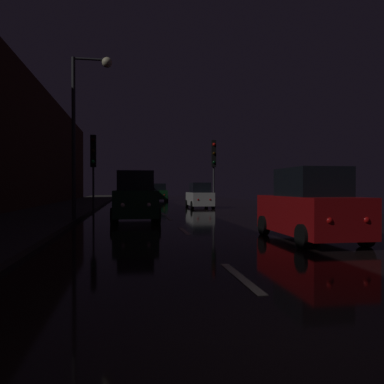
% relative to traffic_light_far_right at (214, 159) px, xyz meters
% --- Properties ---
extents(ground, '(25.05, 84.00, 0.02)m').
position_rel_traffic_light_far_right_xyz_m(ground, '(-4.02, 1.16, -3.56)').
color(ground, black).
extents(sidewalk_left, '(4.40, 84.00, 0.15)m').
position_rel_traffic_light_far_right_xyz_m(sidewalk_left, '(-10.35, 1.16, -3.48)').
color(sidewalk_left, '#33302D').
rests_on(sidewalk_left, ground).
extents(building_facade_left, '(0.80, 63.00, 9.39)m').
position_rel_traffic_light_far_right_xyz_m(building_facade_left, '(-12.95, -2.34, 1.14)').
color(building_facade_left, '#472319').
rests_on(building_facade_left, ground).
extents(lane_centerline, '(0.16, 17.43, 0.01)m').
position_rel_traffic_light_far_right_xyz_m(lane_centerline, '(-4.02, -11.71, -3.55)').
color(lane_centerline, beige).
rests_on(lane_centerline, ground).
extents(traffic_light_far_right, '(0.33, 0.47, 4.89)m').
position_rel_traffic_light_far_right_xyz_m(traffic_light_far_right, '(0.00, 0.00, 0.00)').
color(traffic_light_far_right, '#38383A').
rests_on(traffic_light_far_right, ground).
extents(traffic_light_far_left, '(0.32, 0.47, 4.63)m').
position_rel_traffic_light_far_right_xyz_m(traffic_light_far_left, '(-8.05, -3.36, -0.21)').
color(traffic_light_far_left, '#38383A').
rests_on(traffic_light_far_left, ground).
extents(streetlamp_overhead, '(1.70, 0.44, 7.12)m').
position_rel_traffic_light_far_right_xyz_m(streetlamp_overhead, '(-7.78, -9.73, 1.18)').
color(streetlamp_overhead, '#2D2D30').
rests_on(streetlamp_overhead, ground).
extents(car_approaching_headlights, '(2.08, 4.49, 2.26)m').
position_rel_traffic_light_far_right_xyz_m(car_approaching_headlights, '(-5.65, -8.87, -2.52)').
color(car_approaching_headlights, '#0F3819').
rests_on(car_approaching_headlights, ground).
extents(car_distant_taillights, '(1.81, 3.91, 1.97)m').
position_rel_traffic_light_far_right_xyz_m(car_distant_taillights, '(-2.68, 16.90, -2.65)').
color(car_distant_taillights, '#0F3819').
rests_on(car_distant_taillights, ground).
extents(car_parked_right_far, '(1.72, 3.72, 1.87)m').
position_rel_traffic_light_far_right_xyz_m(car_parked_right_far, '(-0.80, 1.24, -2.70)').
color(car_parked_right_far, silver).
rests_on(car_parked_right_far, ground).
extents(car_parked_right_near, '(1.89, 4.10, 2.06)m').
position_rel_traffic_light_far_right_xyz_m(car_parked_right_near, '(-0.80, -16.32, -2.61)').
color(car_parked_right_near, maroon).
rests_on(car_parked_right_near, ground).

